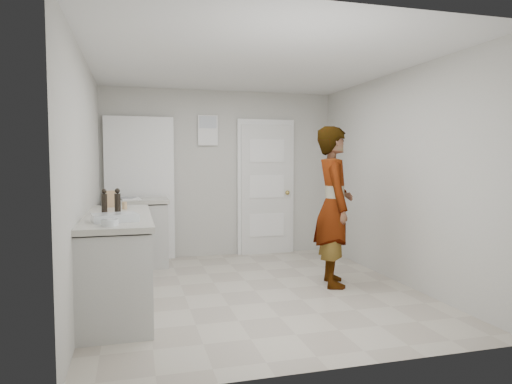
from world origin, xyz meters
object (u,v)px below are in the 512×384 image
object	(u,v)px
cake_mix_box	(111,199)
oil_cruet_b	(104,202)
oil_cruet_a	(118,201)
egg_bowl	(110,223)
spice_jar	(125,206)
baking_dish	(115,218)
person	(334,206)

from	to	relation	value
cake_mix_box	oil_cruet_b	size ratio (longest dim) A/B	0.74
oil_cruet_a	oil_cruet_b	distance (m)	0.21
egg_bowl	oil_cruet_a	bearing A→B (deg)	88.10
spice_jar	baking_dish	world-z (taller)	spice_jar
cake_mix_box	oil_cruet_a	size ratio (longest dim) A/B	0.76
spice_jar	oil_cruet_b	world-z (taller)	oil_cruet_b
cake_mix_box	baking_dish	distance (m)	1.24
cake_mix_box	oil_cruet_b	world-z (taller)	oil_cruet_b
person	oil_cruet_b	world-z (taller)	person
oil_cruet_a	cake_mix_box	bearing A→B (deg)	99.01
oil_cruet_b	egg_bowl	xyz separation A→B (m)	(0.08, -0.80, -0.09)
cake_mix_box	oil_cruet_a	xyz separation A→B (m)	(0.09, -0.55, 0.02)
egg_bowl	cake_mix_box	bearing A→B (deg)	92.04
person	spice_jar	xyz separation A→B (m)	(-2.34, 0.26, 0.04)
oil_cruet_a	oil_cruet_b	size ratio (longest dim) A/B	0.97
oil_cruet_b	baking_dish	size ratio (longest dim) A/B	0.61
egg_bowl	person	bearing A→B (deg)	22.43
oil_cruet_b	egg_bowl	bearing A→B (deg)	-83.93
baking_dish	person	bearing A→B (deg)	16.69
oil_cruet_b	oil_cruet_a	bearing A→B (deg)	56.82
spice_jar	oil_cruet_b	size ratio (longest dim) A/B	0.32
oil_cruet_b	egg_bowl	world-z (taller)	oil_cruet_b
oil_cruet_a	baking_dish	distance (m)	0.70
spice_jar	egg_bowl	xyz separation A→B (m)	(-0.09, -1.26, -0.01)
cake_mix_box	baking_dish	world-z (taller)	cake_mix_box
oil_cruet_b	baking_dish	bearing A→B (deg)	-77.46
spice_jar	baking_dish	bearing A→B (deg)	-93.83
cake_mix_box	baking_dish	xyz separation A→B (m)	(0.08, -1.24, -0.06)
spice_jar	baking_dish	distance (m)	0.98
egg_bowl	oil_cruet_b	bearing A→B (deg)	96.07
spice_jar	egg_bowl	bearing A→B (deg)	-94.30
cake_mix_box	spice_jar	bearing A→B (deg)	-81.23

